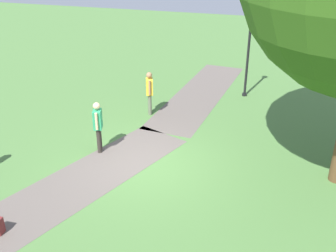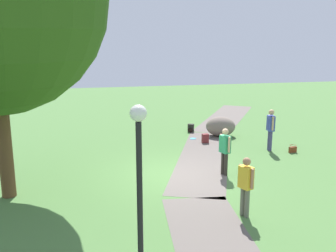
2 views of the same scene
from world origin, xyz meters
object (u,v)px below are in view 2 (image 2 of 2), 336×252
(lawn_boulder, at_px, (221,126))
(handbag_on_grass, at_px, (293,149))
(backpack_by_boulder, at_px, (191,128))
(spare_backpack_on_lawn, at_px, (205,138))
(passerby_on_path, at_px, (225,148))
(woman_with_handbag, at_px, (271,127))
(lamp_post, at_px, (140,186))
(man_near_boulder, at_px, (246,183))
(frisbee_on_grass, at_px, (193,139))

(lawn_boulder, relative_size, handbag_on_grass, 4.88)
(lawn_boulder, distance_m, backpack_by_boulder, 1.60)
(spare_backpack_on_lawn, bearing_deg, passerby_on_path, 171.87)
(handbag_on_grass, distance_m, spare_backpack_on_lawn, 3.77)
(woman_with_handbag, bearing_deg, backpack_by_boulder, 32.20)
(lawn_boulder, bearing_deg, handbag_on_grass, -148.13)
(passerby_on_path, height_order, backpack_by_boulder, passerby_on_path)
(lamp_post, bearing_deg, handbag_on_grass, -43.00)
(lamp_post, distance_m, passerby_on_path, 7.17)
(passerby_on_path, bearing_deg, woman_with_handbag, -50.06)
(man_near_boulder, bearing_deg, lamp_post, 132.30)
(man_near_boulder, bearing_deg, lawn_boulder, -15.06)
(lawn_boulder, distance_m, passerby_on_path, 5.39)
(lamp_post, bearing_deg, man_near_boulder, -47.70)
(lamp_post, height_order, woman_with_handbag, lamp_post)
(lamp_post, xyz_separation_m, passerby_on_path, (5.99, -3.72, -1.28))
(man_near_boulder, xyz_separation_m, backpack_by_boulder, (9.27, -1.04, -0.74))
(lawn_boulder, xyz_separation_m, spare_backpack_on_lawn, (-1.01, 1.07, -0.27))
(spare_backpack_on_lawn, bearing_deg, frisbee_on_grass, 25.98)
(handbag_on_grass, xyz_separation_m, backpack_by_boulder, (4.25, 3.17, 0.05))
(lamp_post, distance_m, handbag_on_grass, 11.00)
(lawn_boulder, height_order, backpack_by_boulder, lawn_boulder)
(frisbee_on_grass, bearing_deg, man_near_boulder, 174.35)
(woman_with_handbag, xyz_separation_m, spare_backpack_on_lawn, (1.72, 2.26, -0.82))
(lamp_post, distance_m, man_near_boulder, 4.46)
(lawn_boulder, relative_size, woman_with_handbag, 0.94)
(lamp_post, relative_size, spare_backpack_on_lawn, 9.02)
(lamp_post, xyz_separation_m, man_near_boulder, (2.88, -3.16, -1.29))
(woman_with_handbag, relative_size, frisbee_on_grass, 6.25)
(lawn_boulder, height_order, frisbee_on_grass, lawn_boulder)
(man_near_boulder, xyz_separation_m, frisbee_on_grass, (7.95, -0.79, -0.92))
(passerby_on_path, bearing_deg, backpack_by_boulder, -4.44)
(woman_with_handbag, relative_size, backpack_by_boulder, 4.34)
(woman_with_handbag, height_order, passerby_on_path, woman_with_handbag)
(passerby_on_path, xyz_separation_m, spare_backpack_on_lawn, (4.10, -0.59, -0.75))
(backpack_by_boulder, distance_m, spare_backpack_on_lawn, 2.05)
(passerby_on_path, xyz_separation_m, backpack_by_boulder, (6.15, -0.48, -0.75))
(passerby_on_path, height_order, handbag_on_grass, passerby_on_path)
(handbag_on_grass, distance_m, frisbee_on_grass, 4.50)
(frisbee_on_grass, bearing_deg, spare_backpack_on_lawn, -154.02)
(lamp_post, relative_size, man_near_boulder, 2.22)
(backpack_by_boulder, xyz_separation_m, spare_backpack_on_lawn, (-2.05, -0.11, 0.00))
(man_near_boulder, relative_size, handbag_on_grass, 4.87)
(backpack_by_boulder, relative_size, spare_backpack_on_lawn, 1.00)
(passerby_on_path, distance_m, handbag_on_grass, 4.19)
(woman_with_handbag, height_order, handbag_on_grass, woman_with_handbag)
(lamp_post, relative_size, handbag_on_grass, 10.84)
(man_near_boulder, bearing_deg, frisbee_on_grass, -5.65)
(passerby_on_path, height_order, frisbee_on_grass, passerby_on_path)
(lamp_post, height_order, spare_backpack_on_lawn, lamp_post)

